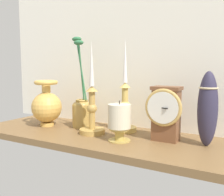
# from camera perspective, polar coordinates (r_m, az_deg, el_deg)

# --- Properties ---
(ground_plane) EXTENTS (1.00, 0.36, 0.02)m
(ground_plane) POSITION_cam_1_polar(r_m,az_deg,el_deg) (1.03, -3.13, -8.26)
(ground_plane) COLOR brown
(back_wall) EXTENTS (1.20, 0.02, 0.65)m
(back_wall) POSITION_cam_1_polar(r_m,az_deg,el_deg) (1.15, 1.87, 10.30)
(back_wall) COLOR white
(back_wall) RESTS_ON ground_plane
(mantel_clock) EXTENTS (0.13, 0.08, 0.19)m
(mantel_clock) POSITION_cam_1_polar(r_m,az_deg,el_deg) (0.92, 11.40, -3.00)
(mantel_clock) COLOR brown
(mantel_clock) RESTS_ON ground_plane
(candlestick_tall_left) EXTENTS (0.10, 0.10, 0.35)m
(candlestick_tall_left) POSITION_cam_1_polar(r_m,az_deg,el_deg) (1.00, -4.31, -2.38)
(candlestick_tall_left) COLOR #B99148
(candlestick_tall_left) RESTS_ON ground_plane
(candlestick_tall_center) EXTENTS (0.09, 0.09, 0.36)m
(candlestick_tall_center) POSITION_cam_1_polar(r_m,az_deg,el_deg) (1.04, 2.78, -1.94)
(candlestick_tall_center) COLOR #D4B359
(candlestick_tall_center) RESTS_ON ground_plane
(brass_vase_bulbous) EXTENTS (0.13, 0.13, 0.20)m
(brass_vase_bulbous) POSITION_cam_1_polar(r_m,az_deg,el_deg) (1.17, -13.82, -1.56)
(brass_vase_bulbous) COLOR gold
(brass_vase_bulbous) RESTS_ON ground_plane
(brass_vase_jar) EXTENTS (0.09, 0.08, 0.38)m
(brass_vase_jar) POSITION_cam_1_polar(r_m,az_deg,el_deg) (1.12, -6.50, -2.18)
(brass_vase_jar) COLOR #AF8A44
(brass_vase_jar) RESTS_ON ground_plane
(pillar_candle_front) EXTENTS (0.08, 0.08, 0.14)m
(pillar_candle_front) POSITION_cam_1_polar(r_m,az_deg,el_deg) (0.91, 1.60, -4.69)
(pillar_candle_front) COLOR tan
(pillar_candle_front) RESTS_ON ground_plane
(tall_ceramic_vase) EXTENTS (0.06, 0.06, 0.24)m
(tall_ceramic_vase) POSITION_cam_1_polar(r_m,az_deg,el_deg) (0.89, 19.80, -2.15)
(tall_ceramic_vase) COLOR #2F2B41
(tall_ceramic_vase) RESTS_ON ground_plane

